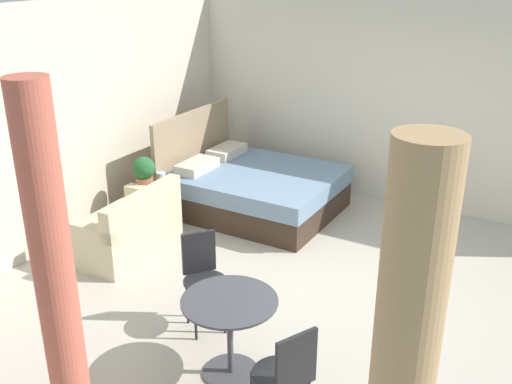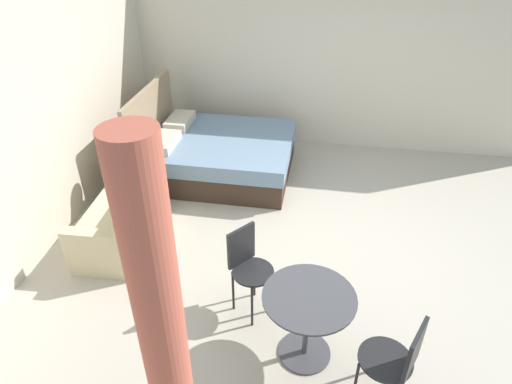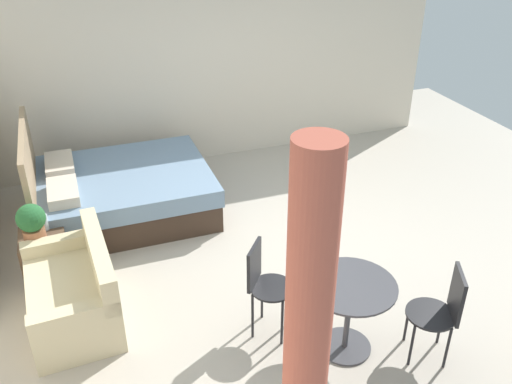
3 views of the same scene
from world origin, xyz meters
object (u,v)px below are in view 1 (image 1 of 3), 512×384
Objects in this scene: potted_plant at (144,172)px; vase at (161,179)px; couch at (126,229)px; bed at (252,188)px; cafe_chair_near_window at (288,372)px; balcony_table at (230,322)px; nightstand at (155,204)px; cafe_chair_near_couch at (202,271)px.

potted_plant reaches higher than vase.
couch is 0.86m from potted_plant.
bed reaches higher than cafe_chair_near_window.
balcony_table is 0.87× the size of cafe_chair_near_window.
balcony_table reaches higher than vase.
potted_plant is (-1.03, 0.92, 0.38)m from bed.
couch is at bearing -162.67° from nightstand.
cafe_chair_near_couch reaches higher than potted_plant.
potted_plant is 2.57× the size of vase.
balcony_table is at bearing -152.60° from bed.
cafe_chair_near_couch is at bearing -130.17° from nightstand.
bed is at bearing -43.26° from nightstand.
cafe_chair_near_window is 1.49m from cafe_chair_near_couch.
vase reaches higher than nightstand.
cafe_chair_near_window reaches higher than vase.
bed reaches higher than vase.
cafe_chair_near_window is at bearing -128.74° from vase.
cafe_chair_near_window is at bearing -115.98° from balcony_table.
vase is at bearing 47.19° from cafe_chair_near_couch.
couch is at bearing 60.92° from balcony_table.
cafe_chair_near_window reaches higher than couch.
potted_plant is at bearing 138.20° from bed.
bed is at bearing -46.18° from vase.
cafe_chair_near_window is at bearing -122.13° from cafe_chair_near_couch.
bed reaches higher than couch.
couch is 0.98m from vase.
cafe_chair_near_window is at bearing -127.06° from nightstand.
potted_plant is 0.47× the size of cafe_chair_near_couch.
balcony_table is 0.75m from cafe_chair_near_couch.
cafe_chair_near_couch is (-2.46, -0.93, 0.24)m from bed.
balcony_table is at bearing -129.73° from nightstand.
nightstand is at bearing 165.62° from vase.
vase is (0.22, -0.08, -0.15)m from potted_plant.
bed is 12.57× the size of vase.
couch is (-1.73, 0.63, -0.03)m from bed.
bed is 2.34× the size of cafe_chair_near_window.
nightstand is at bearing 17.33° from couch.
potted_plant reaches higher than nightstand.
cafe_chair_near_couch is (-1.53, -1.81, 0.32)m from nightstand.
couch is 7.91× the size of vase.
vase is at bearing 48.24° from balcony_table.
nightstand is 0.34m from vase.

